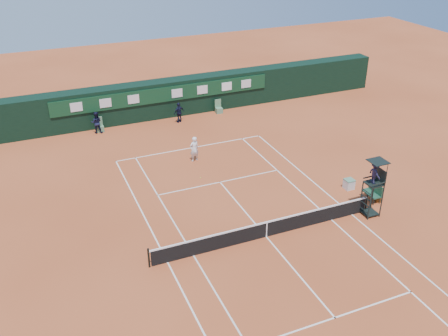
# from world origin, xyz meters

# --- Properties ---
(ground) EXTENTS (90.00, 90.00, 0.00)m
(ground) POSITION_xyz_m (0.00, 0.00, 0.00)
(ground) COLOR #BB542C
(ground) RESTS_ON ground
(court_lines) EXTENTS (11.05, 23.85, 0.01)m
(court_lines) POSITION_xyz_m (0.00, 0.00, 0.01)
(court_lines) COLOR white
(court_lines) RESTS_ON ground
(tennis_net) EXTENTS (12.90, 0.10, 1.10)m
(tennis_net) POSITION_xyz_m (0.00, 0.00, 0.51)
(tennis_net) COLOR black
(tennis_net) RESTS_ON ground
(back_wall) EXTENTS (40.00, 1.65, 3.00)m
(back_wall) POSITION_xyz_m (0.00, 18.74, 1.51)
(back_wall) COLOR black
(back_wall) RESTS_ON ground
(linesman_chair_left) EXTENTS (0.55, 0.50, 1.15)m
(linesman_chair_left) POSITION_xyz_m (-5.50, 17.48, 0.32)
(linesman_chair_left) COLOR #56845B
(linesman_chair_left) RESTS_ON ground
(linesman_chair_right) EXTENTS (0.55, 0.50, 1.15)m
(linesman_chair_right) POSITION_xyz_m (4.50, 17.48, 0.32)
(linesman_chair_right) COLOR #54815F
(linesman_chair_right) RESTS_ON ground
(umpire_chair) EXTENTS (0.96, 0.95, 3.42)m
(umpire_chair) POSITION_xyz_m (6.38, -0.38, 2.46)
(umpire_chair) COLOR black
(umpire_chair) RESTS_ON ground
(player_bench) EXTENTS (0.56, 1.20, 1.10)m
(player_bench) POSITION_xyz_m (7.58, 0.89, 0.60)
(player_bench) COLOR #1A422F
(player_bench) RESTS_ON ground
(tennis_bag) EXTENTS (0.66, 0.91, 0.31)m
(tennis_bag) POSITION_xyz_m (7.91, 0.81, 0.16)
(tennis_bag) COLOR black
(tennis_bag) RESTS_ON ground
(cooler) EXTENTS (0.57, 0.57, 0.65)m
(cooler) POSITION_xyz_m (7.06, 2.54, 0.33)
(cooler) COLOR silver
(cooler) RESTS_ON ground
(tennis_ball) EXTENTS (0.08, 0.08, 0.08)m
(tennis_ball) POSITION_xyz_m (-0.96, 7.38, 0.04)
(tennis_ball) COLOR #D0E034
(tennis_ball) RESTS_ON ground
(player) EXTENTS (0.73, 0.56, 1.81)m
(player) POSITION_xyz_m (-0.47, 9.85, 0.91)
(player) COLOR white
(player) RESTS_ON ground
(ball_kid_left) EXTENTS (0.98, 0.84, 1.73)m
(ball_kid_left) POSITION_xyz_m (-5.75, 17.29, 0.86)
(ball_kid_left) COLOR black
(ball_kid_left) RESTS_ON ground
(ball_kid_right) EXTENTS (1.06, 0.75, 1.67)m
(ball_kid_right) POSITION_xyz_m (0.78, 16.84, 0.83)
(ball_kid_right) COLOR black
(ball_kid_right) RESTS_ON ground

